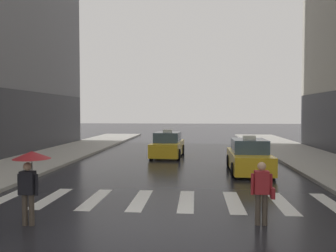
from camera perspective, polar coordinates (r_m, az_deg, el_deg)
ground_plane at (r=8.68m, az=-2.80°, el=-17.45°), size 160.00×160.00×0.00m
crosswalk_markings at (r=11.53m, az=-0.81°, el=-12.41°), size 11.30×2.80×0.01m
taxi_lead at (r=17.14m, az=13.44°, el=-5.15°), size 1.98×4.57×1.80m
taxi_second at (r=22.46m, az=-0.05°, el=-3.32°), size 2.11×4.62×1.80m
pedestrian_with_umbrella at (r=9.47m, az=-22.14°, el=-6.48°), size 0.96×0.96×1.94m
pedestrian_with_handbag at (r=9.27m, az=15.55°, el=-10.24°), size 0.60×0.24×1.65m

